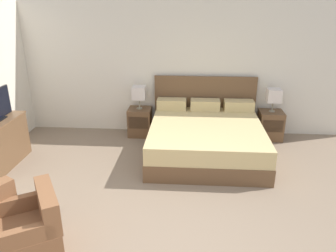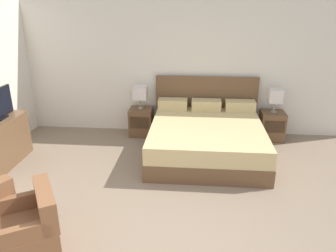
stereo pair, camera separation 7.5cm
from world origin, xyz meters
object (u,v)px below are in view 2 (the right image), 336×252
(table_lamp_right, at_px, (275,96))
(dresser, at_px, (1,142))
(nightstand_left, at_px, (141,122))
(table_lamp_left, at_px, (140,93))
(nightstand_right, at_px, (272,126))
(armchair_companion, at_px, (27,233))
(bed, at_px, (206,137))

(table_lamp_right, height_order, dresser, table_lamp_right)
(nightstand_left, relative_size, table_lamp_left, 1.23)
(table_lamp_right, distance_m, dresser, 4.91)
(nightstand_right, distance_m, armchair_companion, 4.73)
(nightstand_left, bearing_deg, armchair_companion, -100.50)
(bed, bearing_deg, nightstand_left, 149.28)
(nightstand_right, relative_size, table_lamp_right, 1.23)
(nightstand_left, distance_m, nightstand_right, 2.58)
(table_lamp_left, bearing_deg, nightstand_right, -0.03)
(bed, distance_m, table_lamp_right, 1.61)
(table_lamp_left, bearing_deg, armchair_companion, -100.50)
(nightstand_right, bearing_deg, table_lamp_left, 179.97)
(nightstand_right, height_order, table_lamp_left, table_lamp_left)
(table_lamp_right, relative_size, armchair_companion, 0.48)
(bed, bearing_deg, table_lamp_right, 30.76)
(nightstand_right, height_order, armchair_companion, armchair_companion)
(nightstand_left, height_order, nightstand_right, same)
(nightstand_right, xyz_separation_m, armchair_companion, (-3.22, -3.47, 0.01))
(table_lamp_right, bearing_deg, nightstand_right, -90.00)
(bed, relative_size, table_lamp_left, 4.69)
(bed, distance_m, dresser, 3.44)
(nightstand_left, distance_m, table_lamp_left, 0.60)
(nightstand_left, bearing_deg, bed, -30.72)
(nightstand_left, xyz_separation_m, nightstand_right, (2.58, 0.00, 0.00))
(nightstand_left, height_order, table_lamp_right, table_lamp_right)
(nightstand_right, height_order, dresser, dresser)
(table_lamp_right, xyz_separation_m, dresser, (-4.66, -1.47, -0.48))
(table_lamp_right, bearing_deg, dresser, -162.48)
(nightstand_right, bearing_deg, table_lamp_right, 90.00)
(nightstand_left, bearing_deg, table_lamp_right, 0.03)
(bed, distance_m, armchair_companion, 3.32)
(table_lamp_right, bearing_deg, table_lamp_left, 180.00)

